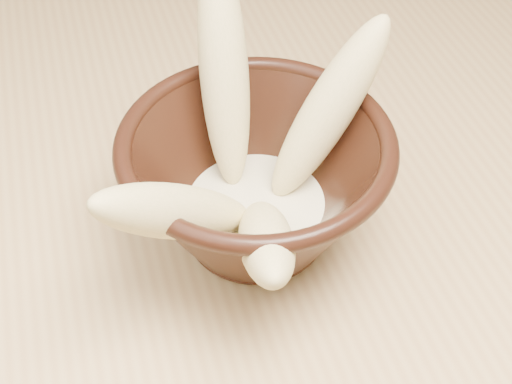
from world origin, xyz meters
TOP-DOWN VIEW (x-y plane):
  - table at (0.00, 0.00)m, footprint 1.20×0.80m
  - bowl at (0.17, -0.16)m, footprint 0.21×0.21m
  - milk_puddle at (0.17, -0.16)m, footprint 0.12×0.12m
  - banana_upright at (0.16, -0.09)m, footprint 0.06×0.12m
  - banana_left at (0.10, -0.20)m, footprint 0.15×0.11m
  - banana_right at (0.23, -0.14)m, footprint 0.13×0.08m
  - banana_front at (0.16, -0.22)m, footprint 0.07×0.15m

SIDE VIEW (x-z plane):
  - table at x=0.00m, z-range 0.30..1.05m
  - milk_puddle at x=0.17m, z-range 0.78..0.80m
  - bowl at x=0.17m, z-range 0.76..0.87m
  - banana_front at x=0.16m, z-range 0.78..0.88m
  - banana_left at x=0.10m, z-range 0.78..0.92m
  - banana_right at x=0.23m, z-range 0.78..0.94m
  - banana_upright at x=0.16m, z-range 0.78..0.97m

